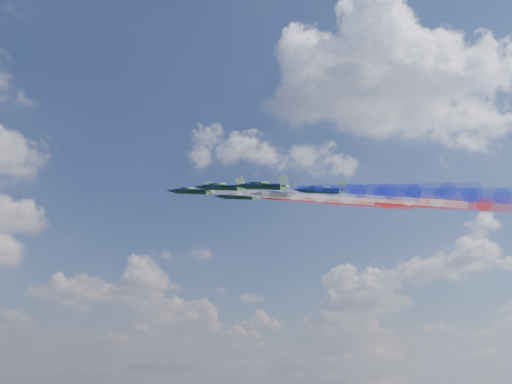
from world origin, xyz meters
TOP-DOWN VIEW (x-y plane):
  - jet_lead at (6.85, 12.05)m, footprint 16.31×16.45m
  - trail_lead at (24.53, -5.58)m, footprint 30.80×31.08m
  - jet_inner_left at (7.92, 0.01)m, footprint 16.31×16.45m
  - trail_inner_left at (25.60, -17.62)m, footprint 30.80×31.08m
  - jet_inner_right at (20.55, 11.48)m, footprint 16.31×16.45m
  - trail_inner_right at (38.24, -6.15)m, footprint 30.80×31.08m
  - jet_outer_left at (10.03, -13.14)m, footprint 16.31×16.45m
  - trail_outer_left at (27.71, -30.78)m, footprint 30.80×31.08m
  - jet_center_third at (22.27, -2.16)m, footprint 16.31×16.45m
  - trail_center_third at (39.96, -19.80)m, footprint 30.80×31.08m
  - jet_outer_right at (34.59, 10.87)m, footprint 16.31×16.45m
  - trail_outer_right at (52.28, -6.76)m, footprint 30.80×31.08m
  - jet_rear_left at (23.70, -17.04)m, footprint 16.31×16.45m
  - trail_rear_left at (41.38, -34.68)m, footprint 30.80×31.08m
  - jet_rear_right at (37.26, -4.68)m, footprint 16.31×16.45m
  - trail_rear_right at (54.95, -22.32)m, footprint 30.80×31.08m

SIDE VIEW (x-z plane):
  - trail_outer_left at x=27.71m, z-range 135.86..143.75m
  - trail_rear_left at x=41.38m, z-range 136.53..144.42m
  - jet_outer_left at x=10.03m, z-range 138.62..144.80m
  - jet_rear_left at x=23.70m, z-range 139.29..145.47m
  - trail_inner_left at x=25.60m, z-range 138.65..146.53m
  - trail_center_third at x=39.96m, z-range 139.05..146.94m
  - trail_rear_right at x=54.95m, z-range 139.89..147.78m
  - trail_lead at x=24.53m, z-range 140.54..148.43m
  - jet_inner_left at x=7.92m, z-range 141.40..147.59m
  - jet_center_third at x=22.27m, z-range 141.81..147.99m
  - trail_inner_right at x=38.24m, z-range 141.47..149.36m
  - jet_rear_right at x=37.26m, z-range 142.65..148.83m
  - jet_lead at x=6.85m, z-range 143.30..149.48m
  - jet_inner_right at x=20.55m, z-range 144.23..150.41m
  - trail_outer_right at x=52.28m, z-range 143.72..151.61m
  - jet_outer_right at x=34.59m, z-range 146.48..152.66m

